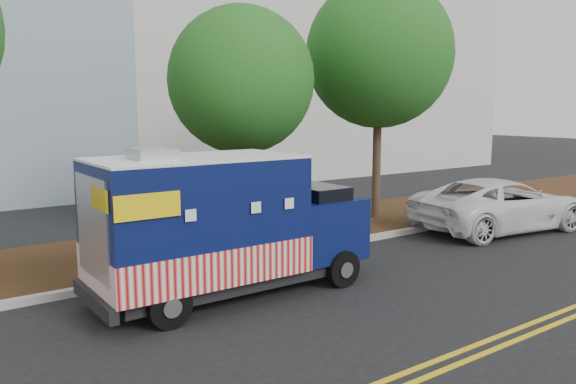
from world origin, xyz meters
TOP-DOWN VIEW (x-y plane):
  - ground at (0.00, 0.00)m, footprint 120.00×120.00m
  - curb at (0.00, 1.40)m, footprint 120.00×0.18m
  - mulch_strip at (0.00, 3.50)m, footprint 120.00×4.00m
  - centerline_near at (0.00, -4.45)m, footprint 120.00×0.10m
  - centerline_far at (0.00, -4.70)m, footprint 120.00×0.10m
  - tree_b at (1.60, 3.43)m, footprint 3.82×3.82m
  - tree_c at (6.39, 3.29)m, footprint 4.50×4.50m
  - food_truck at (-1.08, -0.22)m, footprint 5.46×2.12m
  - white_car at (8.38, 0.19)m, footprint 5.76×3.25m

SIDE VIEW (x-z plane):
  - ground at x=0.00m, z-range 0.00..0.00m
  - centerline_near at x=0.00m, z-range 0.00..0.01m
  - centerline_far at x=0.00m, z-range 0.00..0.01m
  - curb at x=0.00m, z-range 0.00..0.15m
  - mulch_strip at x=0.00m, z-range 0.00..0.15m
  - white_car at x=8.38m, z-range 0.00..1.52m
  - food_truck at x=-1.08m, z-range -0.14..2.73m
  - tree_b at x=1.60m, z-range 1.16..7.33m
  - tree_c at x=6.39m, z-range 1.45..8.87m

